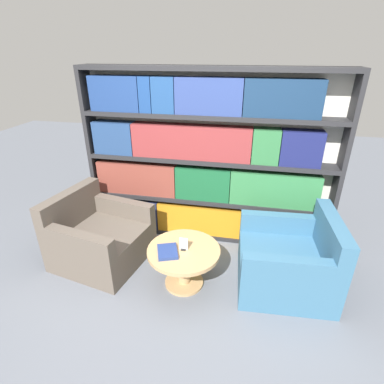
% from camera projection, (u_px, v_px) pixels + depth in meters
% --- Properties ---
extents(ground_plane, '(14.00, 14.00, 0.00)m').
position_uv_depth(ground_plane, '(187.00, 302.00, 2.95)').
color(ground_plane, slate).
extents(bookshelf, '(3.02, 0.30, 2.10)m').
position_uv_depth(bookshelf, '(207.00, 162.00, 3.62)').
color(bookshelf, silver).
rests_on(bookshelf, ground_plane).
extents(armchair_left, '(1.08, 1.06, 0.81)m').
position_uv_depth(armchair_left, '(99.00, 238.00, 3.46)').
color(armchair_left, brown).
rests_on(armchair_left, ground_plane).
extents(armchair_right, '(0.98, 0.96, 0.81)m').
position_uv_depth(armchair_right, '(289.00, 262.00, 3.08)').
color(armchair_right, '#386684').
rests_on(armchair_right, ground_plane).
extents(coffee_table, '(0.74, 0.74, 0.44)m').
position_uv_depth(coffee_table, '(184.00, 259.00, 3.06)').
color(coffee_table, tan).
rests_on(coffee_table, ground_plane).
extents(table_sign, '(0.08, 0.06, 0.13)m').
position_uv_depth(table_sign, '(184.00, 245.00, 2.98)').
color(table_sign, black).
rests_on(table_sign, coffee_table).
extents(stray_book, '(0.26, 0.29, 0.03)m').
position_uv_depth(stray_book, '(168.00, 252.00, 2.94)').
color(stray_book, navy).
rests_on(stray_book, coffee_table).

